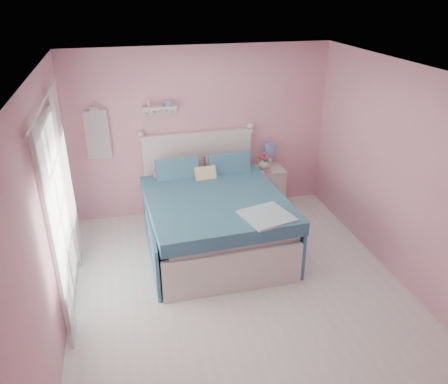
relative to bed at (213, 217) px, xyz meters
name	(u,v)px	position (x,y,z in m)	size (l,w,h in m)	color
floor	(240,289)	(0.08, -1.11, -0.43)	(4.50, 4.50, 0.00)	silver
room_shell	(242,170)	(0.08, -1.11, 1.15)	(4.50, 4.50, 4.50)	pink
bed	(213,217)	(0.00, 0.00, 0.00)	(1.87, 2.31, 1.32)	silver
nightstand	(267,188)	(1.10, 0.88, -0.07)	(0.49, 0.48, 0.71)	beige
table_lamp	(270,150)	(1.16, 0.99, 0.55)	(0.19, 0.19, 0.39)	white
vase	(264,164)	(1.02, 0.87, 0.37)	(0.17, 0.17, 0.18)	silver
teacup	(268,170)	(1.04, 0.71, 0.31)	(0.09, 0.09, 0.07)	pink
roses	(264,156)	(1.01, 0.86, 0.49)	(0.14, 0.11, 0.12)	#D64962
wall_shelf	(159,108)	(-0.55, 1.08, 1.31)	(0.50, 0.15, 0.25)	silver
hanging_dress	(97,135)	(-1.47, 1.07, 0.97)	(0.34, 0.03, 0.72)	white
french_door	(59,216)	(-1.89, -0.71, 0.65)	(0.04, 1.32, 2.16)	silver
curtain_near	(56,242)	(-1.84, -1.45, 0.75)	(0.04, 0.40, 2.32)	white
curtain_far	(68,180)	(-1.84, 0.04, 0.75)	(0.04, 0.40, 2.32)	white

